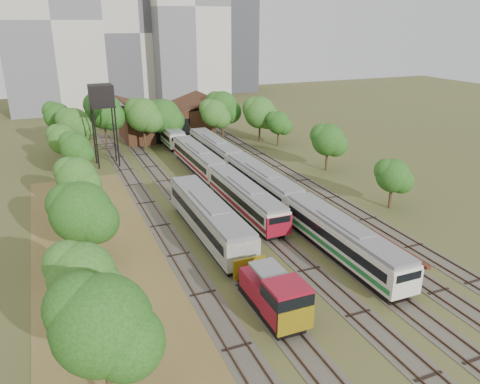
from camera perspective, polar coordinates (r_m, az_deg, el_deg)
name	(u,v)px	position (r m, az deg, el deg)	size (l,w,h in m)	color
ground	(348,283)	(41.67, 13.07, -10.72)	(240.00, 240.00, 0.00)	#475123
dry_grass_patch	(119,280)	(42.25, -14.54, -10.36)	(14.00, 60.00, 0.04)	brown
tracks	(232,191)	(61.24, -1.00, 0.18)	(24.60, 80.00, 0.19)	#4C473D
railcar_red_set	(219,176)	(61.29, -2.59, 1.95)	(2.80, 34.58, 3.46)	black
railcar_green_set	(262,183)	(58.48, 2.76, 1.11)	(2.91, 52.07, 3.60)	black
railcar_rear	(166,133)	(86.47, -8.95, 7.16)	(2.77, 16.08, 3.42)	black
shunter_locomotive	(276,296)	(35.61, 4.36, -12.56)	(2.86, 8.10, 3.75)	black
old_grey_coach	(209,218)	(47.61, -3.80, -3.19)	(3.20, 18.00, 3.96)	black
water_tower	(101,98)	(72.89, -16.55, 10.95)	(3.53, 3.53, 12.19)	black
rail_pile_near	(398,249)	(48.31, 18.74, -6.59)	(0.54, 8.11, 0.27)	#5E291A
rail_pile_far	(394,245)	(49.01, 18.25, -6.15)	(0.46, 7.29, 0.24)	#5E291A
maintenance_shed	(165,122)	(90.74, -9.09, 8.48)	(16.45, 11.55, 7.58)	#341F12
tree_band_left	(75,188)	(49.18, -19.49, 0.45)	(6.48, 65.33, 8.85)	#382616
tree_band_far	(171,114)	(82.83, -8.42, 9.43)	(37.05, 11.27, 9.78)	#382616
tree_band_right	(325,142)	(69.62, 10.36, 6.04)	(5.44, 35.05, 7.01)	#382616
tower_left	(49,20)	(123.46, -22.24, 18.85)	(22.00, 16.00, 42.00)	beige
tower_centre	(133,32)	(130.66, -12.93, 18.46)	(20.00, 18.00, 36.00)	beige
tower_right	(185,7)	(125.70, -6.66, 21.50)	(18.00, 16.00, 48.00)	beige
tower_far_right	(233,44)	(149.47, -0.86, 17.57)	(12.00, 12.00, 28.00)	#393B40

